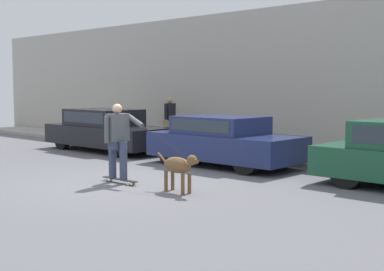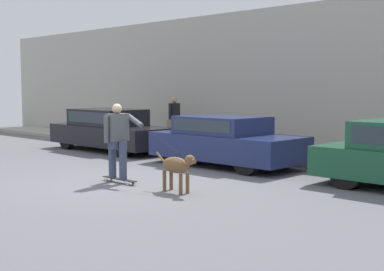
% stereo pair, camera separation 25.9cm
% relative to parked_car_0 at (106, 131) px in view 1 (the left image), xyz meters
% --- Properties ---
extents(ground_plane, '(36.00, 36.00, 0.00)m').
position_rel_parked_car_0_xyz_m(ground_plane, '(4.81, -3.25, -0.64)').
color(ground_plane, slate).
extents(back_wall, '(32.00, 0.30, 4.37)m').
position_rel_parked_car_0_xyz_m(back_wall, '(4.81, 3.18, 1.55)').
color(back_wall, '#ADA89E').
rests_on(back_wall, ground_plane).
extents(sidewalk_curb, '(30.00, 1.98, 0.12)m').
position_rel_parked_car_0_xyz_m(sidewalk_curb, '(4.81, 2.02, -0.58)').
color(sidewalk_curb, '#A39E93').
rests_on(sidewalk_curb, ground_plane).
extents(parked_car_0, '(4.53, 1.80, 1.31)m').
position_rel_parked_car_0_xyz_m(parked_car_0, '(0.00, 0.00, 0.00)').
color(parked_car_0, black).
rests_on(parked_car_0, ground_plane).
extents(parked_car_1, '(3.96, 1.75, 1.26)m').
position_rel_parked_car_0_xyz_m(parked_car_1, '(4.76, -0.00, -0.01)').
color(parked_car_1, black).
rests_on(parked_car_1, ground_plane).
extents(dog, '(1.15, 0.36, 0.75)m').
position_rel_parked_car_0_xyz_m(dog, '(6.33, -3.25, -0.14)').
color(dog, brown).
rests_on(dog, ground_plane).
extents(skateboarder, '(2.48, 0.66, 1.65)m').
position_rel_parked_car_0_xyz_m(skateboarder, '(4.69, -3.37, 0.29)').
color(skateboarder, beige).
rests_on(skateboarder, ground_plane).
extents(pedestrian_with_bag, '(0.27, 0.65, 1.54)m').
position_rel_parked_car_0_xyz_m(pedestrian_with_bag, '(0.61, 2.20, 0.33)').
color(pedestrian_with_bag, '#3D4760').
rests_on(pedestrian_with_bag, sidewalk_curb).
extents(fire_hydrant, '(0.18, 0.18, 0.69)m').
position_rel_parked_car_0_xyz_m(fire_hydrant, '(2.63, 0.78, -0.27)').
color(fire_hydrant, gold).
rests_on(fire_hydrant, ground_plane).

